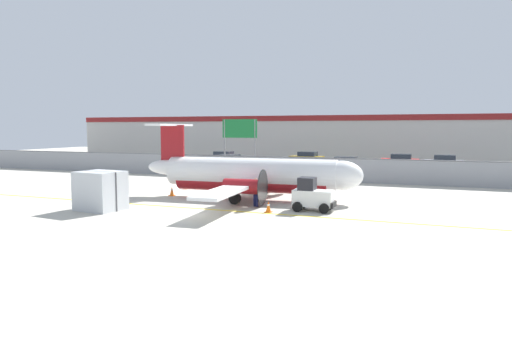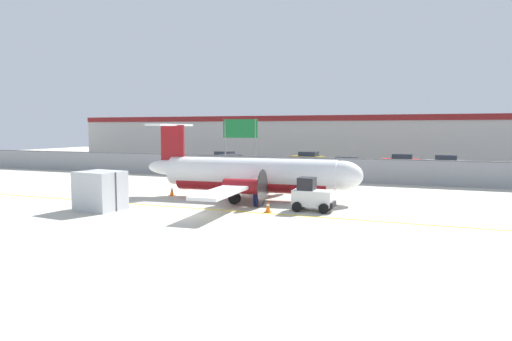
# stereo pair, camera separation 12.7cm
# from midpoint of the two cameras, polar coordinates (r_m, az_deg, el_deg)

# --- Properties ---
(ground_plane) EXTENTS (140.00, 140.00, 0.01)m
(ground_plane) POSITION_cam_midpoint_polar(r_m,az_deg,el_deg) (26.26, -5.57, -4.86)
(ground_plane) COLOR #B7B2A3
(perimeter_fence) EXTENTS (98.00, 0.10, 2.10)m
(perimeter_fence) POSITION_cam_midpoint_polar(r_m,az_deg,el_deg) (40.92, 4.54, 0.37)
(perimeter_fence) COLOR gray
(perimeter_fence) RESTS_ON ground
(parking_lot_strip) EXTENTS (98.00, 17.00, 0.12)m
(parking_lot_strip) POSITION_cam_midpoint_polar(r_m,az_deg,el_deg) (52.10, 8.16, 0.23)
(parking_lot_strip) COLOR #38383A
(parking_lot_strip) RESTS_ON ground
(background_building) EXTENTS (91.00, 8.10, 6.50)m
(background_building) POSITION_cam_midpoint_polar(r_m,az_deg,el_deg) (70.05, 11.62, 4.08)
(background_building) COLOR beige
(background_building) RESTS_ON ground
(commuter_airplane) EXTENTS (14.73, 16.07, 4.92)m
(commuter_airplane) POSITION_cam_midpoint_polar(r_m,az_deg,el_deg) (29.60, -0.09, -0.56)
(commuter_airplane) COLOR white
(commuter_airplane) RESTS_ON ground
(baggage_tug) EXTENTS (2.34, 1.40, 1.88)m
(baggage_tug) POSITION_cam_midpoint_polar(r_m,az_deg,el_deg) (25.75, 7.14, -3.16)
(baggage_tug) COLOR silver
(baggage_tug) RESTS_ON ground
(ground_crew_worker) EXTENTS (0.53, 0.45, 1.70)m
(ground_crew_worker) POSITION_cam_midpoint_polar(r_m,az_deg,el_deg) (26.96, 0.07, -2.53)
(ground_crew_worker) COLOR #191E4C
(ground_crew_worker) RESTS_ON ground
(cargo_container) EXTENTS (2.62, 2.27, 2.20)m
(cargo_container) POSITION_cam_midpoint_polar(r_m,az_deg,el_deg) (27.33, -18.76, -2.40)
(cargo_container) COLOR #B7BCC1
(cargo_container) RESTS_ON ground
(traffic_cone_near_left) EXTENTS (0.36, 0.36, 0.64)m
(traffic_cone_near_left) POSITION_cam_midpoint_polar(r_m,az_deg,el_deg) (25.21, 1.65, -4.56)
(traffic_cone_near_left) COLOR orange
(traffic_cone_near_left) RESTS_ON ground
(traffic_cone_near_right) EXTENTS (0.36, 0.36, 0.64)m
(traffic_cone_near_right) POSITION_cam_midpoint_polar(r_m,az_deg,el_deg) (35.18, -8.64, -1.80)
(traffic_cone_near_right) COLOR orange
(traffic_cone_near_right) RESTS_ON ground
(traffic_cone_far_left) EXTENTS (0.36, 0.36, 0.64)m
(traffic_cone_far_left) POSITION_cam_midpoint_polar(r_m,az_deg,el_deg) (31.89, -10.35, -2.56)
(traffic_cone_far_left) COLOR orange
(traffic_cone_far_left) RESTS_ON ground
(parked_car_0) EXTENTS (4.24, 2.08, 1.58)m
(parked_car_0) POSITION_cam_midpoint_polar(r_m,az_deg,el_deg) (58.13, -3.99, 1.61)
(parked_car_0) COLOR red
(parked_car_0) RESTS_ON parking_lot_strip
(parked_car_1) EXTENTS (4.31, 2.23, 1.58)m
(parked_car_1) POSITION_cam_midpoint_polar(r_m,az_deg,el_deg) (51.19, -3.11, 1.12)
(parked_car_1) COLOR gray
(parked_car_1) RESTS_ON parking_lot_strip
(parked_car_2) EXTENTS (4.35, 2.33, 1.58)m
(parked_car_2) POSITION_cam_midpoint_polar(r_m,az_deg,el_deg) (57.58, 6.54, 1.56)
(parked_car_2) COLOR #B28C19
(parked_car_2) RESTS_ON parking_lot_strip
(parked_car_3) EXTENTS (4.20, 2.00, 1.58)m
(parked_car_3) POSITION_cam_midpoint_polar(r_m,az_deg,el_deg) (48.06, 11.45, 0.75)
(parked_car_3) COLOR #19662D
(parked_car_3) RESTS_ON parking_lot_strip
(parked_car_4) EXTENTS (4.24, 2.08, 1.58)m
(parked_car_4) POSITION_cam_midpoint_polar(r_m,az_deg,el_deg) (54.87, 17.75, 1.15)
(parked_car_4) COLOR red
(parked_car_4) RESTS_ON parking_lot_strip
(parked_car_5) EXTENTS (4.27, 2.14, 1.58)m
(parked_car_5) POSITION_cam_midpoint_polar(r_m,az_deg,el_deg) (54.35, 22.59, 0.96)
(parked_car_5) COLOR slate
(parked_car_5) RESTS_ON parking_lot_strip
(highway_sign) EXTENTS (3.60, 0.14, 5.50)m
(highway_sign) POSITION_cam_midpoint_polar(r_m,az_deg,el_deg) (44.35, -1.90, 4.67)
(highway_sign) COLOR slate
(highway_sign) RESTS_ON ground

